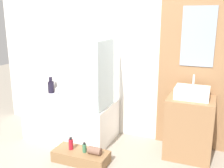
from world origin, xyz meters
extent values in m
cube|color=silver|center=(0.00, 1.58, 1.30)|extent=(4.20, 0.06, 2.60)
cube|color=#8E6642|center=(0.99, 1.53, 1.30)|extent=(0.95, 0.03, 2.60)
cube|color=#8C9EB2|center=(0.99, 1.51, 1.49)|extent=(0.40, 0.01, 0.74)
cube|color=white|center=(-0.66, 1.17, 0.28)|extent=(1.23, 0.71, 0.55)
cube|color=silver|center=(-0.66, 1.17, 0.55)|extent=(0.96, 0.50, 0.01)
cube|color=silver|center=(-0.08, 1.10, 1.00)|extent=(0.01, 0.52, 0.90)
cube|color=olive|center=(-0.21, 0.60, 0.07)|extent=(0.69, 0.29, 0.14)
cube|color=#8E6642|center=(0.99, 1.26, 0.39)|extent=(0.56, 0.50, 0.77)
cube|color=white|center=(0.99, 1.26, 0.84)|extent=(0.40, 0.31, 0.14)
cylinder|color=silver|center=(0.99, 1.34, 0.98)|extent=(0.02, 0.02, 0.14)
cylinder|color=black|center=(-1.18, 1.43, 0.64)|extent=(0.10, 0.10, 0.18)
cylinder|color=black|center=(-1.18, 1.43, 0.77)|extent=(0.05, 0.05, 0.08)
sphere|color=white|center=(-1.03, 1.42, 0.61)|extent=(0.12, 0.12, 0.12)
cylinder|color=#B21928|center=(-0.34, 0.60, 0.21)|extent=(0.06, 0.06, 0.13)
cylinder|color=black|center=(-0.34, 0.60, 0.28)|extent=(0.03, 0.03, 0.03)
cylinder|color=#38704C|center=(-0.15, 0.60, 0.19)|extent=(0.05, 0.05, 0.10)
cylinder|color=black|center=(-0.15, 0.60, 0.25)|extent=(0.03, 0.03, 0.02)
cylinder|color=brown|center=(-0.02, 0.60, 0.19)|extent=(0.16, 0.09, 0.09)
camera|label=1|loc=(1.23, -1.93, 1.74)|focal=42.00mm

